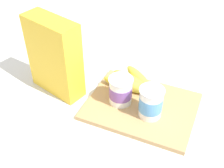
{
  "coord_description": "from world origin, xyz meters",
  "views": [
    {
      "loc": [
        -0.18,
        0.65,
        0.64
      ],
      "look_at": [
        0.1,
        0.0,
        0.06
      ],
      "focal_mm": 46.76,
      "sensor_mm": 36.0,
      "label": 1
    }
  ],
  "objects": [
    {
      "name": "banana_bunch",
      "position": [
        0.06,
        -0.07,
        0.03
      ],
      "size": [
        0.18,
        0.13,
        0.04
      ],
      "color": "yellow",
      "rests_on": "cutting_board"
    },
    {
      "name": "yogurt_cup_back",
      "position": [
        0.07,
        0.01,
        0.06
      ],
      "size": [
        0.08,
        0.08,
        0.09
      ],
      "color": "white",
      "rests_on": "cutting_board"
    },
    {
      "name": "cutting_board",
      "position": [
        0.0,
        0.0,
        0.01
      ],
      "size": [
        0.33,
        0.26,
        0.01
      ],
      "primitive_type": "cube",
      "color": "tan",
      "rests_on": "ground_plane"
    },
    {
      "name": "ground_plane",
      "position": [
        0.0,
        0.0,
        0.0
      ],
      "size": [
        2.4,
        2.4,
        0.0
      ],
      "primitive_type": "plane",
      "color": "silver"
    },
    {
      "name": "yogurt_cup_front",
      "position": [
        -0.04,
        0.03,
        0.06
      ],
      "size": [
        0.07,
        0.07,
        0.1
      ],
      "color": "white",
      "rests_on": "cutting_board"
    },
    {
      "name": "cereal_box",
      "position": [
        0.29,
        0.02,
        0.13
      ],
      "size": [
        0.2,
        0.12,
        0.26
      ],
      "primitive_type": "cube",
      "rotation": [
        0.0,
        0.0,
        -0.28
      ],
      "color": "yellow",
      "rests_on": "ground_plane"
    }
  ]
}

